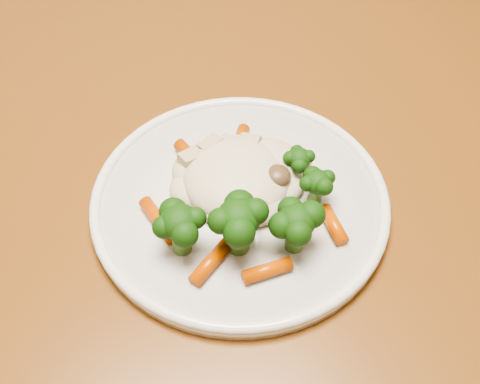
% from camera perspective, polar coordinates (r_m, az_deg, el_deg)
% --- Properties ---
extents(dining_table, '(1.31, 1.06, 0.75)m').
position_cam_1_polar(dining_table, '(0.65, 0.31, -4.61)').
color(dining_table, brown).
rests_on(dining_table, ground).
extents(plate, '(0.26, 0.26, 0.01)m').
position_cam_1_polar(plate, '(0.54, 0.00, -0.96)').
color(plate, white).
rests_on(plate, dining_table).
extents(meal, '(0.17, 0.17, 0.05)m').
position_cam_1_polar(meal, '(0.51, 0.28, -0.04)').
color(meal, beige).
rests_on(meal, plate).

